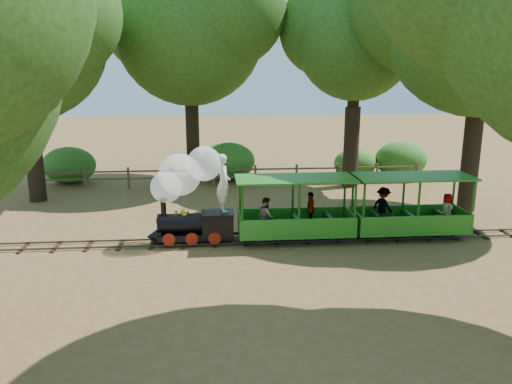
{
  "coord_description": "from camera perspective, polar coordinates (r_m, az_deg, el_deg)",
  "views": [
    {
      "loc": [
        -0.96,
        -15.36,
        5.53
      ],
      "look_at": [
        0.39,
        0.5,
        1.55
      ],
      "focal_mm": 35.0,
      "sensor_mm": 36.0,
      "label": 1
    }
  ],
  "objects": [
    {
      "name": "locomotive",
      "position": [
        15.9,
        -7.64,
        0.38
      ],
      "size": [
        2.8,
        1.32,
        3.22
      ],
      "color": "black",
      "rests_on": "ground"
    },
    {
      "name": "shrub_mid_e",
      "position": [
        26.13,
        11.26,
        3.23
      ],
      "size": [
        2.19,
        1.69,
        1.52
      ],
      "primitive_type": "ellipsoid",
      "color": "#2D6B1E",
      "rests_on": "ground"
    },
    {
      "name": "carriage_front",
      "position": [
        16.26,
        4.28,
        -2.88
      ],
      "size": [
        3.89,
        1.59,
        2.02
      ],
      "color": "#25791A",
      "rests_on": "track"
    },
    {
      "name": "oak_ne",
      "position": [
        23.86,
        11.29,
        17.23
      ],
      "size": [
        6.73,
        5.92,
        9.42
      ],
      "color": "#2D2116",
      "rests_on": "ground"
    },
    {
      "name": "shrub_west",
      "position": [
        26.08,
        -20.59,
        2.89
      ],
      "size": [
        2.59,
        1.99,
        1.79
      ],
      "primitive_type": "ellipsoid",
      "color": "#2D6B1E",
      "rests_on": "ground"
    },
    {
      "name": "ground",
      "position": [
        16.35,
        -1.23,
        -5.74
      ],
      "size": [
        90.0,
        90.0,
        0.0
      ],
      "primitive_type": "plane",
      "color": "olive",
      "rests_on": "ground"
    },
    {
      "name": "oak_e",
      "position": [
        21.08,
        24.66,
        19.0
      ],
      "size": [
        9.33,
        8.21,
        11.15
      ],
      "color": "#2D2116",
      "rests_on": "ground"
    },
    {
      "name": "oak_nw",
      "position": [
        22.8,
        -25.38,
        16.61
      ],
      "size": [
        8.37,
        7.36,
        10.08
      ],
      "color": "#2D2116",
      "rests_on": "ground"
    },
    {
      "name": "track",
      "position": [
        16.33,
        -1.23,
        -5.52
      ],
      "size": [
        22.0,
        1.0,
        0.1
      ],
      "color": "#3F3D3A",
      "rests_on": "ground"
    },
    {
      "name": "fence",
      "position": [
        23.9,
        -2.46,
        2.05
      ],
      "size": [
        18.1,
        0.1,
        1.0
      ],
      "color": "brown",
      "rests_on": "ground"
    },
    {
      "name": "shrub_mid_w",
      "position": [
        25.09,
        -3.27,
        3.5
      ],
      "size": [
        2.78,
        2.14,
        1.92
      ],
      "primitive_type": "ellipsoid",
      "color": "#2D6B1E",
      "rests_on": "ground"
    },
    {
      "name": "oak_nc",
      "position": [
        25.07,
        -7.72,
        18.75
      ],
      "size": [
        8.92,
        7.85,
        10.85
      ],
      "color": "#2D2116",
      "rests_on": "ground"
    },
    {
      "name": "shrub_east",
      "position": [
        26.87,
        16.25,
        3.61
      ],
      "size": [
        2.71,
        2.08,
        1.87
      ],
      "primitive_type": "ellipsoid",
      "color": "#2D6B1E",
      "rests_on": "ground"
    },
    {
      "name": "carriage_rear",
      "position": [
        17.31,
        16.91,
        -2.33
      ],
      "size": [
        3.89,
        1.59,
        2.02
      ],
      "color": "#25791A",
      "rests_on": "track"
    }
  ]
}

